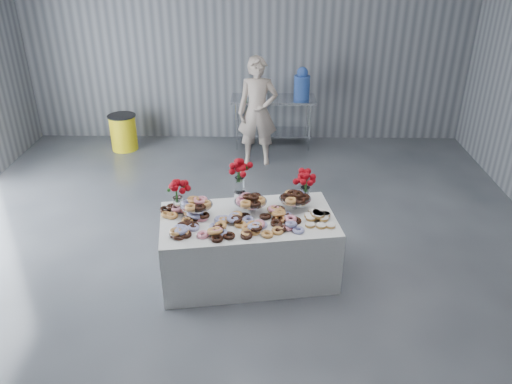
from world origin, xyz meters
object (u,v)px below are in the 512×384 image
person (258,112)px  trash_barrel (123,132)px  prep_table (273,113)px  water_jug (302,84)px  display_table (248,247)px

person → trash_barrel: person is taller
prep_table → water_jug: water_jug is taller
prep_table → person: person is taller
person → prep_table: bearing=72.8°
water_jug → trash_barrel: bearing=-175.6°
prep_table → person: bearing=-108.7°
prep_table → person: size_ratio=0.83×
prep_table → person: 0.88m
display_table → water_jug: size_ratio=3.43×
water_jug → trash_barrel: size_ratio=0.86×
prep_table → trash_barrel: 2.72m
display_table → trash_barrel: 4.41m
trash_barrel → water_jug: bearing=4.4°
display_table → prep_table: (0.32, 3.97, 0.24)m
water_jug → person: (-0.77, -0.79, -0.25)m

